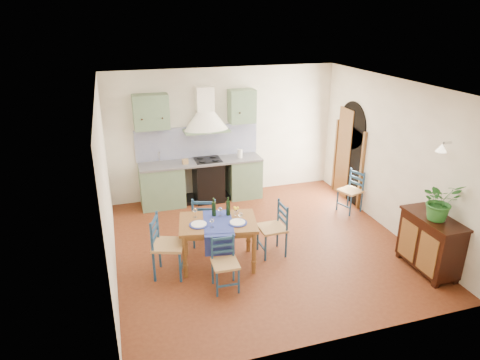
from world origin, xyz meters
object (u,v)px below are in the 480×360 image
Objects in this scene: dining_table at (218,226)px; chair_near at (225,263)px; sideboard at (430,242)px; potted_plant at (440,201)px.

dining_table reaches higher than chair_near.
sideboard is (3.13, -1.14, -0.17)m from dining_table.
chair_near is at bearing 170.36° from potted_plant.
potted_plant reaches higher than sideboard.
potted_plant is at bearing -21.06° from dining_table.
chair_near is 1.34× the size of potted_plant.
sideboard is at bearing -8.51° from chair_near.
sideboard reaches higher than chair_near.
chair_near is 0.77× the size of sideboard.
sideboard is 1.73× the size of potted_plant.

